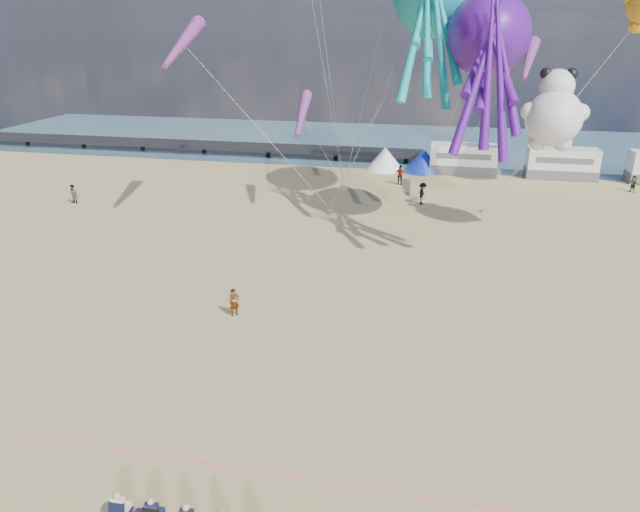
{
  "coord_description": "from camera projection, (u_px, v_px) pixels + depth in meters",
  "views": [
    {
      "loc": [
        3.59,
        -19.48,
        14.11
      ],
      "look_at": [
        -1.79,
        6.0,
        3.59
      ],
      "focal_mm": 32.0,
      "sensor_mm": 36.0,
      "label": 1
    }
  ],
  "objects": [
    {
      "name": "sandbag_a",
      "position": [
        330.0,
        209.0,
        46.9
      ],
      "size": [
        0.5,
        0.35,
        0.22
      ],
      "primitive_type": "cube",
      "color": "gray",
      "rests_on": "ground"
    },
    {
      "name": "beachgoer_1",
      "position": [
        73.0,
        194.0,
        48.48
      ],
      "size": [
        0.92,
        0.72,
        1.66
      ],
      "primitive_type": "imported",
      "rotation": [
        0.0,
        0.0,
        6.02
      ],
      "color": "#7F6659",
      "rests_on": "ground"
    },
    {
      "name": "rope_line",
      "position": [
        305.0,
        479.0,
        19.1
      ],
      "size": [
        34.0,
        0.03,
        0.03
      ],
      "primitive_type": "cylinder",
      "rotation": [
        0.0,
        1.57,
        0.0
      ],
      "color": "#F2338C",
      "rests_on": "ground"
    },
    {
      "name": "windsock_mid",
      "position": [
        529.0,
        60.0,
        42.39
      ],
      "size": [
        2.09,
        5.62,
        5.53
      ],
      "primitive_type": null,
      "rotation": [
        0.0,
        0.0,
        -0.2
      ],
      "color": "red"
    },
    {
      "name": "tent_blue",
      "position": [
        423.0,
        160.0,
        59.09
      ],
      "size": [
        4.0,
        4.0,
        2.4
      ],
      "primitive_type": "cone",
      "color": "#1933CC",
      "rests_on": "ground"
    },
    {
      "name": "standing_person",
      "position": [
        234.0,
        302.0,
        29.67
      ],
      "size": [
        0.65,
        0.64,
        1.51
      ],
      "primitive_type": "imported",
      "rotation": [
        0.0,
        0.0,
        0.77
      ],
      "color": "tan",
      "rests_on": "ground"
    },
    {
      "name": "motorhome_1",
      "position": [
        562.0,
        163.0,
        56.39
      ],
      "size": [
        6.6,
        2.5,
        3.0
      ],
      "primitive_type": "cube",
      "color": "silver",
      "rests_on": "ground"
    },
    {
      "name": "kite_panda",
      "position": [
        554.0,
        118.0,
        37.85
      ],
      "size": [
        5.63,
        5.47,
        6.34
      ],
      "primitive_type": null,
      "rotation": [
        0.0,
        0.0,
        0.33
      ],
      "color": "silver"
    },
    {
      "name": "sandbag_e",
      "position": [
        344.0,
        187.0,
        53.31
      ],
      "size": [
        0.5,
        0.35,
        0.22
      ],
      "primitive_type": "cube",
      "color": "gray",
      "rests_on": "ground"
    },
    {
      "name": "beachgoer_4",
      "position": [
        633.0,
        184.0,
        51.9
      ],
      "size": [
        0.88,
        0.88,
        1.5
      ],
      "primitive_type": "imported",
      "rotation": [
        0.0,
        0.0,
        5.5
      ],
      "color": "#7F6659",
      "rests_on": "ground"
    },
    {
      "name": "water",
      "position": [
        412.0,
        144.0,
        73.53
      ],
      "size": [
        120.0,
        120.0,
        0.0
      ],
      "primitive_type": "plane",
      "color": "#3D6176",
      "rests_on": "ground"
    },
    {
      "name": "kite_octopus_purple",
      "position": [
        488.0,
        34.0,
        36.4
      ],
      "size": [
        5.91,
        10.9,
        11.84
      ],
      "primitive_type": null,
      "rotation": [
        0.0,
        0.0,
        0.15
      ],
      "color": "#490F83"
    },
    {
      "name": "beachgoer_3",
      "position": [
        400.0,
        175.0,
        54.33
      ],
      "size": [
        1.25,
        0.78,
        1.86
      ],
      "primitive_type": "imported",
      "rotation": [
        0.0,
        0.0,
        0.08
      ],
      "color": "#7F6659",
      "rests_on": "ground"
    },
    {
      "name": "pier",
      "position": [
        172.0,
        143.0,
        68.55
      ],
      "size": [
        60.0,
        3.0,
        0.5
      ],
      "primitive_type": "cube",
      "color": "black",
      "rests_on": "ground"
    },
    {
      "name": "sandbag_d",
      "position": [
        421.0,
        198.0,
        49.87
      ],
      "size": [
        0.5,
        0.35,
        0.22
      ],
      "primitive_type": "cube",
      "color": "gray",
      "rests_on": "ground"
    },
    {
      "name": "motorhome_0",
      "position": [
        463.0,
        159.0,
        58.22
      ],
      "size": [
        6.6,
        2.5,
        3.0
      ],
      "primitive_type": "cube",
      "color": "silver",
      "rests_on": "ground"
    },
    {
      "name": "sandbag_c",
      "position": [
        485.0,
        211.0,
        46.43
      ],
      "size": [
        0.5,
        0.35,
        0.22
      ],
      "primitive_type": "cube",
      "color": "gray",
      "rests_on": "ground"
    },
    {
      "name": "beachgoer_2",
      "position": [
        422.0,
        194.0,
        48.27
      ],
      "size": [
        0.84,
        1.01,
        1.86
      ],
      "primitive_type": "imported",
      "rotation": [
        0.0,
        0.0,
        1.41
      ],
      "color": "#7F6659",
      "rests_on": "ground"
    },
    {
      "name": "windsock_left",
      "position": [
        183.0,
        43.0,
        39.09
      ],
      "size": [
        1.64,
        7.63,
        7.57
      ],
      "primitive_type": null,
      "rotation": [
        0.0,
        0.0,
        0.07
      ],
      "color": "red"
    },
    {
      "name": "sandbag_b",
      "position": [
        415.0,
        199.0,
        49.77
      ],
      "size": [
        0.5,
        0.35,
        0.22
      ],
      "primitive_type": "cube",
      "color": "gray",
      "rests_on": "ground"
    },
    {
      "name": "windsock_right",
      "position": [
        302.0,
        114.0,
        44.13
      ],
      "size": [
        1.26,
        5.33,
        5.28
      ],
      "primitive_type": null,
      "rotation": [
        0.0,
        0.0,
        0.07
      ],
      "color": "red"
    },
    {
      "name": "tent_white",
      "position": [
        385.0,
        158.0,
        59.86
      ],
      "size": [
        4.0,
        4.0,
        2.4
      ],
      "primitive_type": "cone",
      "color": "white",
      "rests_on": "ground"
    },
    {
      "name": "ground",
      "position": [
        332.0,
        392.0,
        23.64
      ],
      "size": [
        120.0,
        120.0,
        0.0
      ],
      "primitive_type": "plane",
      "color": "tan",
      "rests_on": "ground"
    }
  ]
}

